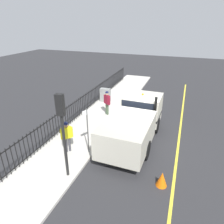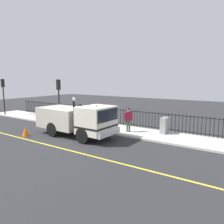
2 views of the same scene
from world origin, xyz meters
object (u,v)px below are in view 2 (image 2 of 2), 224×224
Objects in this scene: worker_standing at (128,117)px; pedestrian_distant at (80,112)px; traffic_light_near at (59,92)px; traffic_light_mid at (3,89)px; utility_cabinet at (165,125)px; traffic_cone at (25,131)px; street_sign at (74,108)px; work_truck at (79,118)px.

worker_standing is 1.04× the size of pedestrian_distant.
traffic_light_near is 8.40m from traffic_light_mid.
pedestrian_distant is 7.18m from utility_cabinet.
traffic_cone is (-3.86, -9.28, -2.47)m from traffic_light_mid.
street_sign is at bearing -45.65° from worker_standing.
worker_standing is 2.65× the size of traffic_cone.
worker_standing is 2.58m from utility_cabinet.
traffic_light_near is at bearing 101.10° from utility_cabinet.
pedestrian_distant is 4.90m from traffic_cone.
pedestrian_distant reaches higher than traffic_cone.
work_truck is at bearing 128.08° from utility_cabinet.
traffic_light_near reaches higher than work_truck.
work_truck is 1.56× the size of traffic_light_mid.
pedestrian_distant is 10.11m from traffic_light_mid.
utility_cabinet is 7.11m from street_sign.
traffic_light_mid is at bearing 89.54° from street_sign.
worker_standing is at bearing 139.04° from work_truck.
traffic_light_mid is 1.56× the size of street_sign.
work_truck is 8.89× the size of traffic_cone.
traffic_cone is (-4.53, 5.47, -0.86)m from worker_standing.
traffic_light_near is at bearing 12.72° from traffic_cone.
traffic_light_near is at bearing 86.29° from street_sign.
traffic_cone is at bearing 165.86° from street_sign.
traffic_light_near is at bearing 91.47° from traffic_light_mid.
utility_cabinet is (1.73, -17.05, -2.12)m from traffic_light_mid.
work_truck is 3.36× the size of worker_standing.
work_truck is 1.58× the size of traffic_light_near.
traffic_cone is at bearing 125.75° from pedestrian_distant.
worker_standing is 0.47× the size of traffic_light_near.
traffic_light_mid is 5.71× the size of traffic_cone.
street_sign is (1.83, 2.17, 0.38)m from work_truck.
traffic_light_near is 9.05m from utility_cabinet.
worker_standing is 1.58× the size of utility_cabinet.
traffic_cone is 0.27× the size of street_sign.
pedestrian_distant is (0.25, 4.82, -0.04)m from worker_standing.
street_sign is (-0.12, -1.83, -1.14)m from traffic_light_near.
work_truck is at bearing 59.00° from traffic_light_near.
traffic_light_near is at bearing -49.43° from worker_standing.
pedestrian_distant is 0.70× the size of street_sign.
traffic_light_mid is at bearing 95.80° from utility_cabinet.
traffic_light_mid is 3.41× the size of utility_cabinet.
traffic_cone is at bearing 68.66° from traffic_light_mid.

